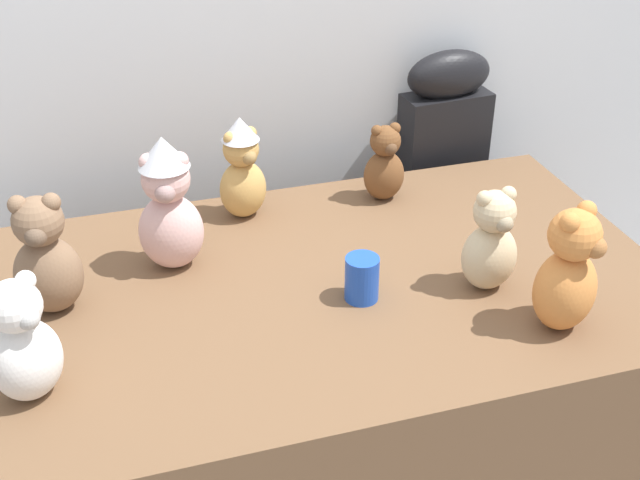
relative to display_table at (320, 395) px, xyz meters
name	(u,v)px	position (x,y,z in m)	size (l,w,h in m)	color
display_table	(320,395)	(0.00, 0.00, 0.00)	(1.69, 1.00, 0.73)	brown
instrument_case	(438,201)	(0.60, 0.63, 0.17)	(0.29, 0.14, 1.05)	black
teddy_bear_sand	(491,243)	(0.38, -0.13, 0.49)	(0.14, 0.12, 0.26)	#CCB78E
teddy_bear_blush	(169,205)	(-0.33, 0.18, 0.53)	(0.18, 0.16, 0.35)	beige
teddy_bear_chestnut	(384,165)	(0.30, 0.36, 0.47)	(0.12, 0.11, 0.23)	brown
teddy_bear_snow	(23,343)	(-0.66, -0.22, 0.49)	(0.18, 0.18, 0.28)	white
teddy_bear_mocha	(45,258)	(-0.62, 0.07, 0.50)	(0.17, 0.15, 0.30)	#7F6047
teddy_bear_ginger	(568,273)	(0.46, -0.32, 0.50)	(0.20, 0.19, 0.30)	#D17F3D
teddy_bear_honey	(242,169)	(-0.10, 0.38, 0.51)	(0.16, 0.15, 0.29)	tan
party_cup_blue	(362,278)	(0.07, -0.09, 0.42)	(0.08, 0.08, 0.11)	blue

